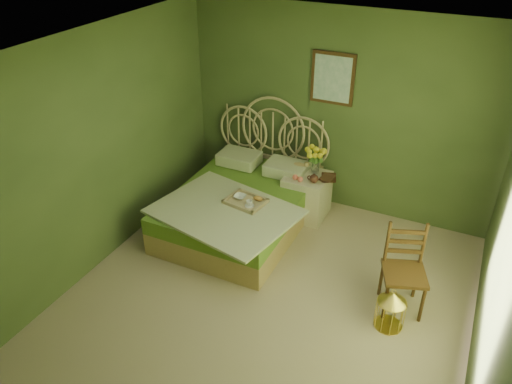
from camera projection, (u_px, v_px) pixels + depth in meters
The scene contains 14 objects.
floor at pixel (263, 306), 5.18m from camera, with size 4.50×4.50×0.00m, color tan.
ceiling at pixel (265, 57), 3.83m from camera, with size 4.50×4.50×0.00m, color silver.
wall_back at pixel (339, 114), 6.24m from camera, with size 4.00×4.00×0.00m, color #576B38.
wall_left at pixel (91, 157), 5.24m from camera, with size 4.50×4.50×0.00m, color #576B38.
wall_right at pixel (503, 261), 3.77m from camera, with size 4.50×4.50×0.00m, color #576B38.
wall_art at pixel (333, 78), 6.03m from camera, with size 0.54×0.04×0.64m.
bed at pixel (241, 204), 6.29m from camera, with size 1.77×2.24×1.39m.
nightstand at pixel (307, 191), 6.47m from camera, with size 0.53×0.53×1.02m.
chair at pixel (407, 263), 4.96m from camera, with size 0.53×0.53×0.94m.
birdcage at pixel (391, 310), 4.84m from camera, with size 0.28×0.28×0.42m.
book_lower at pixel (322, 177), 6.29m from camera, with size 0.18×0.24×0.02m, color #381E0F.
book_upper at pixel (322, 176), 6.28m from camera, with size 0.15×0.21×0.02m, color #472819.
cereal_bowl at pixel (240, 197), 5.98m from camera, with size 0.14×0.14×0.04m, color white.
coffee_cup at pixel (249, 203), 5.81m from camera, with size 0.08×0.08×0.07m, color white.
Camera 1 is at (1.58, -3.47, 3.70)m, focal length 35.00 mm.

